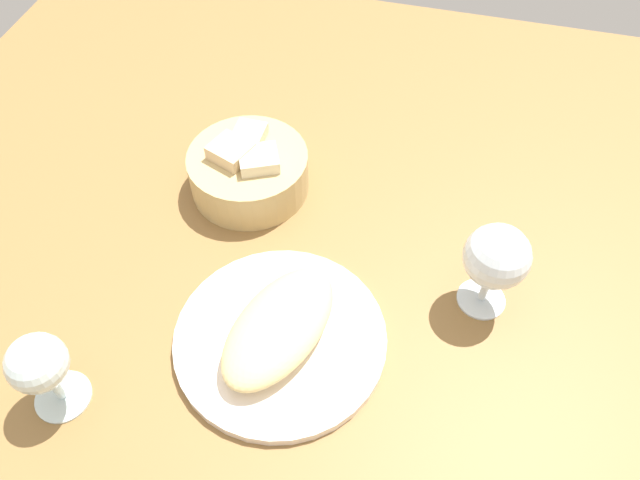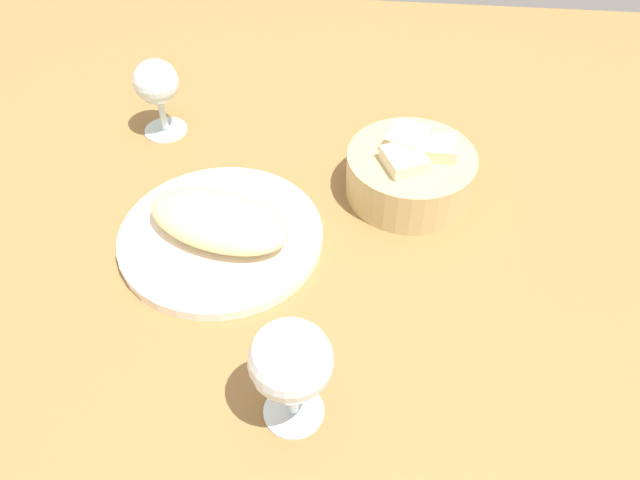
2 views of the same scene
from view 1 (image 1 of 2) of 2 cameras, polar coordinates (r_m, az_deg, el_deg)
The scene contains 7 objects.
ground_plane at distance 80.13cm, azimuth -0.84°, elevation -5.70°, with size 140.00×140.00×2.00cm, color olive.
plate at distance 75.59cm, azimuth -3.67°, elevation -9.07°, with size 25.62×25.62×1.40cm, color white.
omelette at distance 73.06cm, azimuth -3.79°, elevation -7.97°, with size 18.45×9.74×4.41cm, color #E9CE88.
lettuce_garnish at distance 77.02cm, azimuth -2.09°, elevation -5.28°, with size 4.26×4.26×1.14cm, color #3D803D.
bread_basket at distance 89.14cm, azimuth -6.60°, elevation 6.47°, with size 17.00×17.00×8.38cm.
wine_glass_near at distance 74.67cm, azimuth 15.94°, elevation -1.69°, with size 7.92×7.92×13.22cm.
wine_glass_far at distance 72.06cm, azimuth -24.44°, elevation -10.57°, with size 6.46×6.46×11.77cm.
Camera 1 is at (-41.09, -11.85, 66.77)cm, focal length 34.71 mm.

